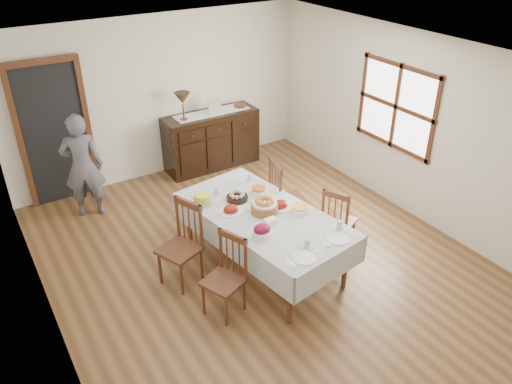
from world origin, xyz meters
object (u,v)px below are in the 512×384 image
dining_table (263,220)px  sideboard (211,140)px  chair_right_near (338,220)px  table_lamp (182,99)px  person (82,163)px  chair_right_far (285,197)px  chair_left_near (226,275)px  chair_left_far (182,243)px

dining_table → sideboard: bearing=66.1°
chair_right_near → table_lamp: 3.23m
chair_right_near → sideboard: sideboard is taller
person → chair_right_far: bearing=157.8°
chair_left_near → chair_right_near: 1.78m
dining_table → sideboard: size_ratio=1.48×
dining_table → chair_left_far: 1.00m
sideboard → table_lamp: table_lamp is taller
chair_right_near → table_lamp: bearing=-12.9°
dining_table → chair_right_near: 1.04m
table_lamp → chair_right_near: bearing=-76.8°
chair_right_near → sideboard: 3.08m
chair_right_far → chair_left_near: bearing=136.5°
chair_left_far → dining_table: bearing=51.7°
chair_right_near → dining_table: bearing=50.5°
person → table_lamp: person is taller
chair_right_far → table_lamp: (-0.39, 2.30, 0.78)m
sideboard → chair_left_near: bearing=-115.1°
chair_right_far → table_lamp: 2.46m
chair_left_near → chair_left_far: chair_left_far is taller
dining_table → sideboard: sideboard is taller
person → sideboard: bearing=-150.0°
chair_left_far → chair_right_near: size_ratio=1.12×
chair_left_near → table_lamp: 3.53m
chair_left_near → chair_left_far: size_ratio=0.92×
chair_left_near → sideboard: (1.55, 3.30, 0.00)m
sideboard → person: size_ratio=0.97×
dining_table → person: size_ratio=1.44×
chair_right_far → chair_right_near: bearing=-143.4°
chair_left_far → person: person is taller
chair_left_near → sideboard: sideboard is taller
person → table_lamp: (1.77, 0.40, 0.49)m
dining_table → chair_right_far: (0.67, 0.50, -0.13)m
chair_left_far → chair_right_far: bearing=75.6°
chair_right_far → chair_left_far: bearing=110.7°
person → chair_right_near: bearing=152.4°
chair_left_far → sideboard: chair_left_far is taller
chair_left_near → table_lamp: bearing=140.0°
chair_left_near → table_lamp: size_ratio=2.08×
dining_table → chair_left_near: bearing=-157.7°
dining_table → chair_left_far: bearing=155.2°
dining_table → sideboard: 2.95m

